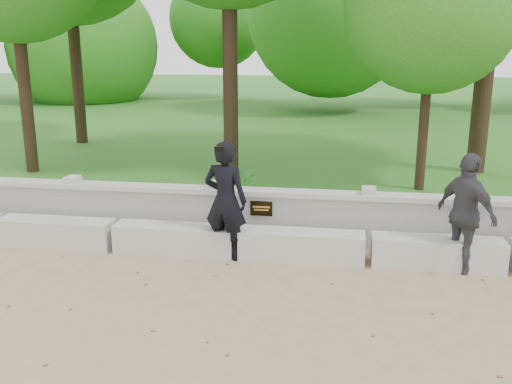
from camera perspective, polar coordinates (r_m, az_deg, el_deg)
ground at (r=7.25m, az=-4.73°, el=-11.77°), size 80.00×80.00×0.00m
lawn at (r=20.59m, az=4.34°, el=6.08°), size 40.00×22.00×0.25m
concrete_bench at (r=8.87m, az=-1.92°, el=-5.05°), size 11.90×0.45×0.45m
parapet_wall at (r=9.44m, az=-1.15°, el=-2.26°), size 12.50×0.35×0.90m
man_main at (r=8.59m, az=-3.07°, el=-0.87°), size 0.74×0.67×1.83m
visitor_right at (r=8.61m, az=20.29°, el=-2.05°), size 0.95×1.08×1.75m
shrub_b at (r=10.94m, az=-0.90°, el=0.65°), size 0.38×0.42×0.62m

